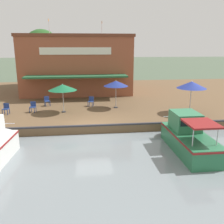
{
  "coord_description": "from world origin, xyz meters",
  "views": [
    {
      "loc": [
        15.84,
        -0.61,
        5.86
      ],
      "look_at": [
        -1.0,
        1.38,
        1.3
      ],
      "focal_mm": 40.0,
      "sensor_mm": 36.0,
      "label": 1
    }
  ],
  "objects_px": {
    "cafe_chair_under_first_umbrella": "(91,101)",
    "tree_downstream_bank": "(40,49)",
    "cafe_chair_far_corner_seat": "(47,100)",
    "cafe_chair_facing_river": "(6,108)",
    "patio_umbrella_far_corner": "(192,85)",
    "patio_umbrella_back_row": "(63,87)",
    "motorboat_fourth_along": "(186,135)",
    "patio_umbrella_mid_patio_left": "(116,83)",
    "cafe_chair_beside_entrance": "(33,106)",
    "waterfront_restaurant": "(77,64)"
  },
  "relations": [
    {
      "from": "cafe_chair_under_first_umbrella",
      "to": "tree_downstream_bank",
      "type": "height_order",
      "value": "tree_downstream_bank"
    },
    {
      "from": "cafe_chair_far_corner_seat",
      "to": "cafe_chair_facing_river",
      "type": "bearing_deg",
      "value": -48.66
    },
    {
      "from": "cafe_chair_far_corner_seat",
      "to": "tree_downstream_bank",
      "type": "xyz_separation_m",
      "value": [
        -11.9,
        -2.1,
        4.31
      ]
    },
    {
      "from": "patio_umbrella_far_corner",
      "to": "tree_downstream_bank",
      "type": "bearing_deg",
      "value": -138.77
    },
    {
      "from": "patio_umbrella_back_row",
      "to": "cafe_chair_facing_river",
      "type": "bearing_deg",
      "value": -89.23
    },
    {
      "from": "cafe_chair_far_corner_seat",
      "to": "motorboat_fourth_along",
      "type": "relative_size",
      "value": 0.15
    },
    {
      "from": "cafe_chair_facing_river",
      "to": "tree_downstream_bank",
      "type": "relative_size",
      "value": 0.12
    },
    {
      "from": "patio_umbrella_mid_patio_left",
      "to": "cafe_chair_beside_entrance",
      "type": "xyz_separation_m",
      "value": [
        0.65,
        -6.86,
        -1.64
      ]
    },
    {
      "from": "cafe_chair_beside_entrance",
      "to": "patio_umbrella_back_row",
      "type": "bearing_deg",
      "value": 82.67
    },
    {
      "from": "waterfront_restaurant",
      "to": "patio_umbrella_far_corner",
      "type": "xyz_separation_m",
      "value": [
        11.17,
        9.03,
        -0.92
      ]
    },
    {
      "from": "patio_umbrella_back_row",
      "to": "patio_umbrella_mid_patio_left",
      "type": "relative_size",
      "value": 0.96
    },
    {
      "from": "patio_umbrella_mid_patio_left",
      "to": "cafe_chair_beside_entrance",
      "type": "height_order",
      "value": "patio_umbrella_mid_patio_left"
    },
    {
      "from": "patio_umbrella_far_corner",
      "to": "cafe_chair_far_corner_seat",
      "type": "height_order",
      "value": "patio_umbrella_far_corner"
    },
    {
      "from": "motorboat_fourth_along",
      "to": "cafe_chair_facing_river",
      "type": "bearing_deg",
      "value": -119.99
    },
    {
      "from": "motorboat_fourth_along",
      "to": "tree_downstream_bank",
      "type": "bearing_deg",
      "value": -152.31
    },
    {
      "from": "cafe_chair_facing_river",
      "to": "patio_umbrella_far_corner",
      "type": "bearing_deg",
      "value": 84.78
    },
    {
      "from": "tree_downstream_bank",
      "to": "cafe_chair_facing_river",
      "type": "bearing_deg",
      "value": -2.88
    },
    {
      "from": "waterfront_restaurant",
      "to": "cafe_chair_far_corner_seat",
      "type": "xyz_separation_m",
      "value": [
        7.36,
        -2.64,
        -2.7
      ]
    },
    {
      "from": "patio_umbrella_mid_patio_left",
      "to": "waterfront_restaurant",
      "type": "bearing_deg",
      "value": -159.06
    },
    {
      "from": "patio_umbrella_far_corner",
      "to": "cafe_chair_far_corner_seat",
      "type": "bearing_deg",
      "value": -108.09
    },
    {
      "from": "patio_umbrella_back_row",
      "to": "cafe_chair_far_corner_seat",
      "type": "height_order",
      "value": "patio_umbrella_back_row"
    },
    {
      "from": "cafe_chair_under_first_umbrella",
      "to": "cafe_chair_far_corner_seat",
      "type": "bearing_deg",
      "value": -98.5
    },
    {
      "from": "cafe_chair_far_corner_seat",
      "to": "patio_umbrella_far_corner",
      "type": "bearing_deg",
      "value": 71.91
    },
    {
      "from": "cafe_chair_far_corner_seat",
      "to": "motorboat_fourth_along",
      "type": "distance_m",
      "value": 13.0
    },
    {
      "from": "patio_umbrella_back_row",
      "to": "motorboat_fourth_along",
      "type": "bearing_deg",
      "value": 47.03
    },
    {
      "from": "cafe_chair_far_corner_seat",
      "to": "cafe_chair_facing_river",
      "type": "height_order",
      "value": "same"
    },
    {
      "from": "patio_umbrella_back_row",
      "to": "cafe_chair_facing_river",
      "type": "xyz_separation_m",
      "value": [
        0.06,
        -4.45,
        -1.56
      ]
    },
    {
      "from": "waterfront_restaurant",
      "to": "cafe_chair_facing_river",
      "type": "xyz_separation_m",
      "value": [
        9.85,
        -5.46,
        -2.7
      ]
    },
    {
      "from": "cafe_chair_beside_entrance",
      "to": "cafe_chair_facing_river",
      "type": "bearing_deg",
      "value": -79.19
    },
    {
      "from": "cafe_chair_under_first_umbrella",
      "to": "cafe_chair_beside_entrance",
      "type": "xyz_separation_m",
      "value": [
        1.53,
        -4.74,
        0.0
      ]
    },
    {
      "from": "patio_umbrella_mid_patio_left",
      "to": "cafe_chair_facing_river",
      "type": "bearing_deg",
      "value": -83.35
    },
    {
      "from": "cafe_chair_far_corner_seat",
      "to": "patio_umbrella_mid_patio_left",
      "type": "bearing_deg",
      "value": 76.38
    },
    {
      "from": "waterfront_restaurant",
      "to": "patio_umbrella_mid_patio_left",
      "type": "xyz_separation_m",
      "value": [
        8.82,
        3.37,
        -1.06
      ]
    },
    {
      "from": "patio_umbrella_far_corner",
      "to": "cafe_chair_facing_river",
      "type": "distance_m",
      "value": 14.66
    },
    {
      "from": "patio_umbrella_mid_patio_left",
      "to": "cafe_chair_far_corner_seat",
      "type": "distance_m",
      "value": 6.4
    },
    {
      "from": "cafe_chair_facing_river",
      "to": "tree_downstream_bank",
      "type": "height_order",
      "value": "tree_downstream_bank"
    },
    {
      "from": "patio_umbrella_back_row",
      "to": "patio_umbrella_far_corner",
      "type": "xyz_separation_m",
      "value": [
        1.38,
        10.04,
        0.23
      ]
    },
    {
      "from": "patio_umbrella_back_row",
      "to": "cafe_chair_under_first_umbrella",
      "type": "relative_size",
      "value": 2.72
    },
    {
      "from": "cafe_chair_under_first_umbrella",
      "to": "motorboat_fourth_along",
      "type": "xyz_separation_m",
      "value": [
        8.76,
        5.15,
        -0.26
      ]
    },
    {
      "from": "motorboat_fourth_along",
      "to": "tree_downstream_bank",
      "type": "relative_size",
      "value": 0.77
    },
    {
      "from": "patio_umbrella_mid_patio_left",
      "to": "cafe_chair_facing_river",
      "type": "xyz_separation_m",
      "value": [
        1.03,
        -8.84,
        -1.64
      ]
    },
    {
      "from": "patio_umbrella_back_row",
      "to": "cafe_chair_under_first_umbrella",
      "type": "height_order",
      "value": "patio_umbrella_back_row"
    },
    {
      "from": "patio_umbrella_far_corner",
      "to": "patio_umbrella_mid_patio_left",
      "type": "xyz_separation_m",
      "value": [
        -2.35,
        -5.65,
        -0.14
      ]
    },
    {
      "from": "cafe_chair_under_first_umbrella",
      "to": "tree_downstream_bank",
      "type": "relative_size",
      "value": 0.12
    },
    {
      "from": "cafe_chair_facing_river",
      "to": "patio_umbrella_mid_patio_left",
      "type": "bearing_deg",
      "value": 96.65
    },
    {
      "from": "cafe_chair_under_first_umbrella",
      "to": "cafe_chair_far_corner_seat",
      "type": "relative_size",
      "value": 1.0
    },
    {
      "from": "patio_umbrella_far_corner",
      "to": "waterfront_restaurant",
      "type": "bearing_deg",
      "value": -141.07
    },
    {
      "from": "waterfront_restaurant",
      "to": "tree_downstream_bank",
      "type": "relative_size",
      "value": 1.64
    },
    {
      "from": "cafe_chair_under_first_umbrella",
      "to": "cafe_chair_far_corner_seat",
      "type": "height_order",
      "value": "same"
    },
    {
      "from": "patio_umbrella_far_corner",
      "to": "cafe_chair_under_first_umbrella",
      "type": "xyz_separation_m",
      "value": [
        -3.23,
        -7.77,
        -1.78
      ]
    }
  ]
}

